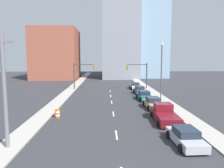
{
  "coord_description": "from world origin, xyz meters",
  "views": [
    {
      "loc": [
        -0.99,
        -9.91,
        6.91
      ],
      "look_at": [
        0.22,
        29.01,
        2.2
      ],
      "focal_mm": 35.0,
      "sensor_mm": 36.0,
      "label": 1
    }
  ],
  "objects_px": {
    "traffic_signal_right": "(141,72)",
    "sedan_teal": "(144,96)",
    "traffic_barrel": "(57,113)",
    "pickup_truck_maroon": "(164,114)",
    "street_lamp": "(161,68)",
    "sedan_gray": "(140,90)",
    "sedan_white": "(135,86)",
    "utility_pole_left_near": "(4,90)",
    "sedan_tan": "(153,103)",
    "sedan_silver": "(186,137)",
    "traffic_signal_left": "(80,72)"
  },
  "relations": [
    {
      "from": "sedan_silver",
      "to": "sedan_teal",
      "type": "xyz_separation_m",
      "value": [
        -0.01,
        18.68,
        0.06
      ]
    },
    {
      "from": "utility_pole_left_near",
      "to": "street_lamp",
      "type": "height_order",
      "value": "street_lamp"
    },
    {
      "from": "traffic_signal_right",
      "to": "sedan_tan",
      "type": "relative_size",
      "value": 1.21
    },
    {
      "from": "street_lamp",
      "to": "sedan_teal",
      "type": "bearing_deg",
      "value": -177.87
    },
    {
      "from": "utility_pole_left_near",
      "to": "pickup_truck_maroon",
      "type": "relative_size",
      "value": 1.45
    },
    {
      "from": "utility_pole_left_near",
      "to": "sedan_silver",
      "type": "relative_size",
      "value": 1.88
    },
    {
      "from": "sedan_silver",
      "to": "utility_pole_left_near",
      "type": "bearing_deg",
      "value": 179.8
    },
    {
      "from": "traffic_signal_left",
      "to": "sedan_teal",
      "type": "distance_m",
      "value": 17.28
    },
    {
      "from": "traffic_signal_right",
      "to": "street_lamp",
      "type": "xyz_separation_m",
      "value": [
        1.44,
        -12.11,
        1.5
      ]
    },
    {
      "from": "traffic_signal_left",
      "to": "sedan_white",
      "type": "height_order",
      "value": "traffic_signal_left"
    },
    {
      "from": "traffic_barrel",
      "to": "sedan_gray",
      "type": "xyz_separation_m",
      "value": [
        12.26,
        16.61,
        0.19
      ]
    },
    {
      "from": "utility_pole_left_near",
      "to": "sedan_silver",
      "type": "xyz_separation_m",
      "value": [
        13.89,
        0.37,
        -3.92
      ]
    },
    {
      "from": "sedan_silver",
      "to": "pickup_truck_maroon",
      "type": "bearing_deg",
      "value": 87.5
    },
    {
      "from": "utility_pole_left_near",
      "to": "sedan_silver",
      "type": "bearing_deg",
      "value": 1.51
    },
    {
      "from": "traffic_signal_left",
      "to": "pickup_truck_maroon",
      "type": "height_order",
      "value": "traffic_signal_left"
    },
    {
      "from": "street_lamp",
      "to": "sedan_white",
      "type": "bearing_deg",
      "value": 101.39
    },
    {
      "from": "traffic_barrel",
      "to": "sedan_tan",
      "type": "relative_size",
      "value": 0.2
    },
    {
      "from": "street_lamp",
      "to": "sedan_teal",
      "type": "height_order",
      "value": "street_lamp"
    },
    {
      "from": "traffic_barrel",
      "to": "street_lamp",
      "type": "height_order",
      "value": "street_lamp"
    },
    {
      "from": "traffic_signal_right",
      "to": "sedan_gray",
      "type": "height_order",
      "value": "traffic_signal_right"
    },
    {
      "from": "utility_pole_left_near",
      "to": "sedan_tan",
      "type": "relative_size",
      "value": 1.84
    },
    {
      "from": "sedan_silver",
      "to": "sedan_teal",
      "type": "relative_size",
      "value": 0.99
    },
    {
      "from": "utility_pole_left_near",
      "to": "pickup_truck_maroon",
      "type": "distance_m",
      "value": 16.07
    },
    {
      "from": "traffic_signal_right",
      "to": "sedan_gray",
      "type": "relative_size",
      "value": 1.34
    },
    {
      "from": "utility_pole_left_near",
      "to": "sedan_teal",
      "type": "height_order",
      "value": "utility_pole_left_near"
    },
    {
      "from": "traffic_barrel",
      "to": "pickup_truck_maroon",
      "type": "xyz_separation_m",
      "value": [
        12.07,
        -1.78,
        0.27
      ]
    },
    {
      "from": "sedan_teal",
      "to": "sedan_silver",
      "type": "bearing_deg",
      "value": -93.03
    },
    {
      "from": "traffic_signal_right",
      "to": "pickup_truck_maroon",
      "type": "bearing_deg",
      "value": -92.96
    },
    {
      "from": "sedan_silver",
      "to": "sedan_gray",
      "type": "height_order",
      "value": "sedan_gray"
    },
    {
      "from": "traffic_signal_right",
      "to": "traffic_barrel",
      "type": "height_order",
      "value": "traffic_signal_right"
    },
    {
      "from": "utility_pole_left_near",
      "to": "pickup_truck_maroon",
      "type": "bearing_deg",
      "value": 26.46
    },
    {
      "from": "street_lamp",
      "to": "sedan_tan",
      "type": "relative_size",
      "value": 1.92
    },
    {
      "from": "utility_pole_left_near",
      "to": "sedan_gray",
      "type": "distance_m",
      "value": 29.3
    },
    {
      "from": "traffic_signal_right",
      "to": "pickup_truck_maroon",
      "type": "relative_size",
      "value": 0.96
    },
    {
      "from": "traffic_signal_right",
      "to": "utility_pole_left_near",
      "type": "bearing_deg",
      "value": -115.98
    },
    {
      "from": "street_lamp",
      "to": "sedan_gray",
      "type": "distance_m",
      "value": 8.15
    },
    {
      "from": "utility_pole_left_near",
      "to": "sedan_white",
      "type": "xyz_separation_m",
      "value": [
        14.14,
        31.71,
        -3.89
      ]
    },
    {
      "from": "traffic_signal_left",
      "to": "traffic_signal_right",
      "type": "distance_m",
      "value": 13.17
    },
    {
      "from": "sedan_teal",
      "to": "sedan_white",
      "type": "distance_m",
      "value": 12.66
    },
    {
      "from": "sedan_gray",
      "to": "sedan_white",
      "type": "bearing_deg",
      "value": 87.42
    },
    {
      "from": "traffic_signal_left",
      "to": "sedan_teal",
      "type": "height_order",
      "value": "traffic_signal_left"
    },
    {
      "from": "traffic_barrel",
      "to": "sedan_gray",
      "type": "bearing_deg",
      "value": 53.57
    },
    {
      "from": "utility_pole_left_near",
      "to": "sedan_tan",
      "type": "xyz_separation_m",
      "value": [
        14.04,
        13.05,
        -3.84
      ]
    },
    {
      "from": "street_lamp",
      "to": "sedan_white",
      "type": "distance_m",
      "value": 13.63
    },
    {
      "from": "traffic_signal_right",
      "to": "sedan_teal",
      "type": "relative_size",
      "value": 1.23
    },
    {
      "from": "traffic_barrel",
      "to": "pickup_truck_maroon",
      "type": "distance_m",
      "value": 12.21
    },
    {
      "from": "traffic_signal_right",
      "to": "pickup_truck_maroon",
      "type": "distance_m",
      "value": 24.53
    },
    {
      "from": "traffic_signal_left",
      "to": "traffic_signal_right",
      "type": "relative_size",
      "value": 1.0
    },
    {
      "from": "sedan_tan",
      "to": "sedan_white",
      "type": "xyz_separation_m",
      "value": [
        0.1,
        18.66,
        -0.05
      ]
    },
    {
      "from": "traffic_signal_left",
      "to": "sedan_white",
      "type": "relative_size",
      "value": 1.22
    }
  ]
}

